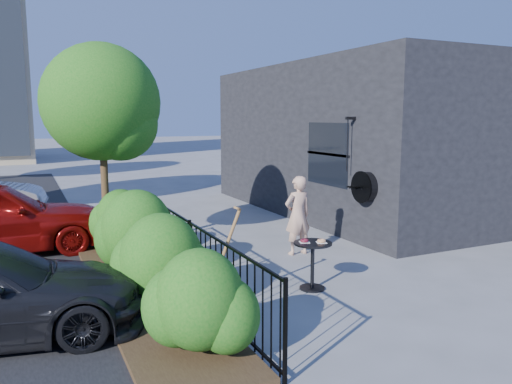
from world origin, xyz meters
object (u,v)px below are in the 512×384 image
woman (298,215)px  shovel (222,261)px  cafe_table (313,257)px  patio_tree (105,109)px

woman → shovel: (-2.25, -1.79, -0.14)m
cafe_table → woman: size_ratio=0.52×
cafe_table → woman: (0.79, 1.83, 0.25)m
patio_tree → shovel: (0.98, -3.46, -2.14)m
patio_tree → cafe_table: 4.82m
patio_tree → woman: bearing=-27.2°
cafe_table → woman: woman is taller
patio_tree → woman: patio_tree is taller
cafe_table → patio_tree: bearing=125.0°
woman → shovel: 2.88m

